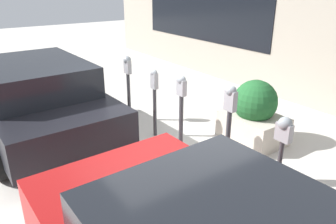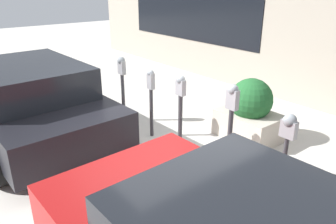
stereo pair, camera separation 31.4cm
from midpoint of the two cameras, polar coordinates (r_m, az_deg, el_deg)
name	(u,v)px [view 2 (the right image)]	position (r m, az deg, el deg)	size (l,w,h in m)	color
ground_plane	(161,164)	(5.58, -2.82, -9.03)	(40.00, 40.00, 0.00)	beige
curb_strip	(157,164)	(5.53, -3.50, -9.12)	(19.00, 0.16, 0.04)	red
building_facade	(319,14)	(8.26, 23.86, 15.34)	(19.00, 0.17, 4.35)	#9E9384
parking_meter_nearest	(287,140)	(4.20, 18.02, -4.72)	(0.20, 0.17, 1.41)	#38383D
parking_meter_second	(231,117)	(4.76, 9.08, -0.88)	(0.18, 0.15, 1.53)	#38383D
parking_meter_middle	(180,104)	(5.44, 0.53, 1.33)	(0.17, 0.14, 1.45)	#38383D
parking_meter_fourth	(151,94)	(6.23, -4.42, 3.07)	(0.14, 0.12, 1.34)	#38383D
parking_meter_farthest	(122,77)	(7.00, -9.28, 5.99)	(0.19, 0.16, 1.42)	#38383D
planter_box	(250,112)	(6.40, 12.69, -0.07)	(1.17, 0.83, 1.20)	#B2A899
parked_car_middle	(29,100)	(6.81, -24.32, 1.96)	(4.57, 2.09, 1.49)	black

